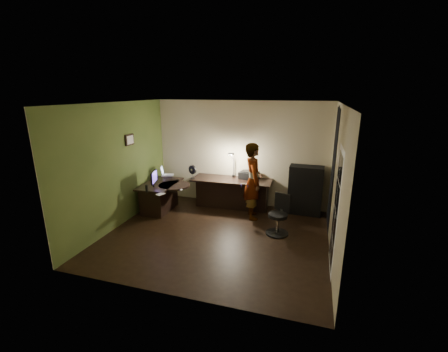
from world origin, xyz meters
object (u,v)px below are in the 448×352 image
(office_chair, at_px, (278,215))
(desk_right, at_px, (232,193))
(cabinet, at_px, (305,190))
(desk_left, at_px, (161,197))
(monitor, at_px, (153,182))
(person, at_px, (253,181))

(office_chair, bearing_deg, desk_right, 158.04)
(desk_right, bearing_deg, cabinet, 3.10)
(desk_right, bearing_deg, desk_left, -157.89)
(desk_left, relative_size, monitor, 2.80)
(desk_left, height_order, desk_right, desk_right)
(desk_right, distance_m, person, 0.95)
(cabinet, bearing_deg, office_chair, -108.58)
(cabinet, height_order, person, person)
(office_chair, bearing_deg, cabinet, 89.36)
(desk_left, relative_size, person, 0.69)
(desk_left, distance_m, cabinet, 3.58)
(cabinet, bearing_deg, monitor, -159.79)
(monitor, distance_m, office_chair, 3.01)
(desk_left, xyz_separation_m, monitor, (-0.01, -0.30, 0.49))
(desk_right, bearing_deg, monitor, -149.95)
(desk_left, bearing_deg, monitor, -93.17)
(monitor, xyz_separation_m, office_chair, (2.98, -0.16, -0.42))
(cabinet, distance_m, monitor, 3.67)
(office_chair, bearing_deg, monitor, -163.56)
(desk_left, bearing_deg, office_chair, -10.66)
(cabinet, height_order, monitor, cabinet)
(desk_right, xyz_separation_m, office_chair, (1.33, -1.18, 0.05))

